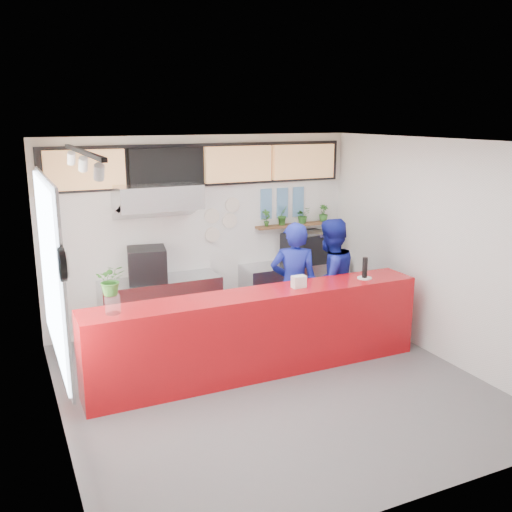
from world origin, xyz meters
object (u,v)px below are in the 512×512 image
object	(u,v)px
espresso_machine	(308,247)
staff_right	(329,281)
panini_oven	(147,264)
staff_center	(294,286)
service_counter	(259,333)
pepper_mill	(365,268)

from	to	relation	value
espresso_machine	staff_right	bearing A→B (deg)	-120.64
panini_oven	staff_center	size ratio (longest dim) A/B	0.30
service_counter	staff_center	bearing A→B (deg)	35.21
pepper_mill	staff_right	bearing A→B (deg)	107.10
espresso_machine	staff_right	distance (m)	1.29
espresso_machine	staff_right	xyz separation A→B (m)	(-0.33, -1.23, -0.22)
service_counter	pepper_mill	xyz separation A→B (m)	(1.59, -0.03, 0.71)
panini_oven	staff_right	world-z (taller)	staff_right
panini_oven	pepper_mill	world-z (taller)	pepper_mill
pepper_mill	espresso_machine	bearing A→B (deg)	85.50
panini_oven	pepper_mill	bearing A→B (deg)	-24.86
staff_right	espresso_machine	bearing A→B (deg)	-116.22
staff_right	pepper_mill	xyz separation A→B (m)	(0.19, -0.60, 0.33)
espresso_machine	pepper_mill	bearing A→B (deg)	-110.14
service_counter	espresso_machine	xyz separation A→B (m)	(1.74, 1.80, 0.60)
panini_oven	service_counter	bearing A→B (deg)	-50.79
staff_center	panini_oven	bearing A→B (deg)	-9.08
staff_center	staff_right	distance (m)	0.59
service_counter	staff_right	bearing A→B (deg)	22.05
staff_center	staff_right	xyz separation A→B (m)	(0.59, -0.01, 0.00)
staff_center	pepper_mill	bearing A→B (deg)	166.47
panini_oven	staff_center	xyz separation A→B (m)	(1.81, -1.22, -0.22)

